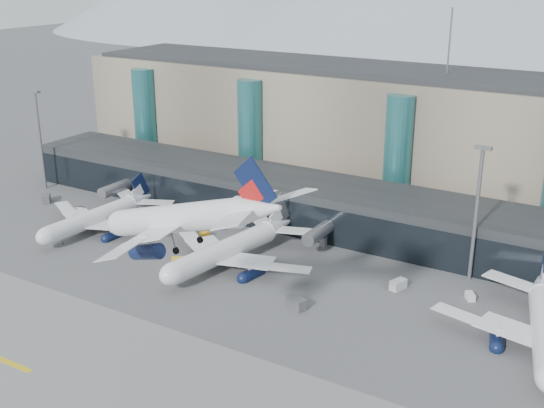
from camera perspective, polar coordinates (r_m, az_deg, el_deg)
The scene contains 18 objects.
ground at distance 106.22m, azimuth -7.49°, elevation -12.37°, with size 900.00×900.00×0.00m, color #515154.
runway_strip at distance 97.05m, azimuth -13.16°, elevation -16.20°, with size 400.00×40.00×0.04m, color slate.
runway_markings at distance 97.03m, azimuth -13.16°, elevation -16.19°, with size 128.00×1.00×0.02m.
concourse at distance 148.71m, azimuth 6.20°, elevation -0.50°, with size 170.00×27.00×10.00m.
terminal_main at distance 184.12m, azimuth 3.51°, elevation 6.94°, with size 130.00×30.00×31.00m.
teal_towers at distance 166.20m, azimuth 4.01°, elevation 5.01°, with size 116.40×19.40×46.00m.
lightmast_left at distance 183.65m, azimuth -18.87°, elevation 5.55°, with size 3.00×1.20×25.60m.
lightmast_mid at distance 127.73m, azimuth 16.77°, elevation -0.20°, with size 3.00×1.20×25.60m.
hero_jet at distance 87.29m, azimuth -6.71°, elevation -0.68°, with size 32.70×32.87×10.65m.
jet_parked_left at distance 154.95m, azimuth -13.96°, elevation -0.48°, with size 33.87×33.17×10.92m.
jet_parked_mid at distance 133.58m, azimuth -2.96°, elevation -3.00°, with size 37.04×37.35×12.08m.
veh_a at distance 164.28m, azimuth -16.14°, elevation -0.70°, with size 3.40×1.92×1.92m, color silver.
veh_b at distance 146.47m, azimuth -5.75°, elevation -2.61°, with size 2.39×1.47×1.38m, color gold.
veh_c at distance 117.52m, azimuth 2.06°, elevation -8.27°, with size 3.57×1.88×1.98m, color #4C4C51.
veh_d at distance 125.94m, azimuth 10.51°, elevation -6.64°, with size 3.13×1.68×1.79m, color silver.
veh_f at distance 176.07m, azimuth -18.37°, elevation 0.44°, with size 3.45×1.83×1.93m, color #4C4C51.
veh_g at distance 125.30m, azimuth 16.25°, elevation -7.42°, with size 2.18×1.27×1.27m, color silver.
veh_h at distance 132.97m, azimuth -7.57°, elevation -4.92°, with size 3.78×1.99×2.09m, color gold.
Camera 1 is at (57.32, -69.57, 56.19)m, focal length 45.00 mm.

